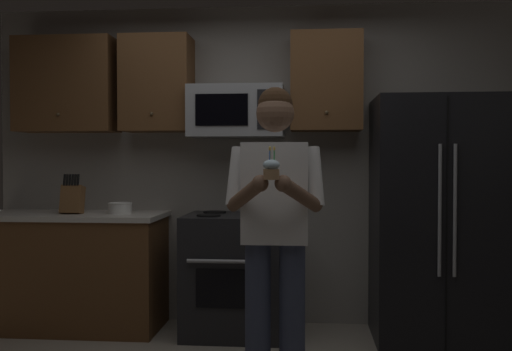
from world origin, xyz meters
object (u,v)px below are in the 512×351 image
oven_range (235,274)px  knife_block (72,199)px  person (275,220)px  bowl_large_white (120,208)px  cupcake (271,169)px  refrigerator (435,220)px  microwave (237,112)px

oven_range → knife_block: bearing=-178.7°
oven_range → person: size_ratio=0.53×
bowl_large_white → cupcake: 1.94m
refrigerator → person: 1.54m
microwave → bowl_large_white: size_ratio=3.94×
person → oven_range: bearing=108.8°
knife_block → cupcake: cupcake is taller
bowl_large_white → person: 1.69m
oven_range → bowl_large_white: bearing=179.6°
refrigerator → cupcake: (-1.13, -1.38, 0.39)m
person → cupcake: size_ratio=10.13×
knife_block → person: (1.65, -1.06, -0.04)m
microwave → bowl_large_white: 1.19m
bowl_large_white → cupcake: size_ratio=1.08×
oven_range → refrigerator: (1.50, -0.04, 0.44)m
microwave → knife_block: size_ratio=2.31×
microwave → bowl_large_white: microwave is taller
oven_range → bowl_large_white: 1.04m
oven_range → refrigerator: refrigerator is taller
cupcake → bowl_large_white: bearing=131.9°
person → cupcake: (-0.00, -0.33, 0.30)m
oven_range → cupcake: cupcake is taller
refrigerator → microwave: bearing=174.0°
oven_range → microwave: microwave is taller
bowl_large_white → person: size_ratio=0.11×
oven_range → microwave: bearing=90.0°
oven_range → person: person is taller
knife_block → cupcake: bearing=-40.1°
microwave → cupcake: (0.37, -1.54, -0.43)m
person → bowl_large_white: bearing=139.4°
knife_block → person: bearing=-32.7°
oven_range → microwave: 1.26m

